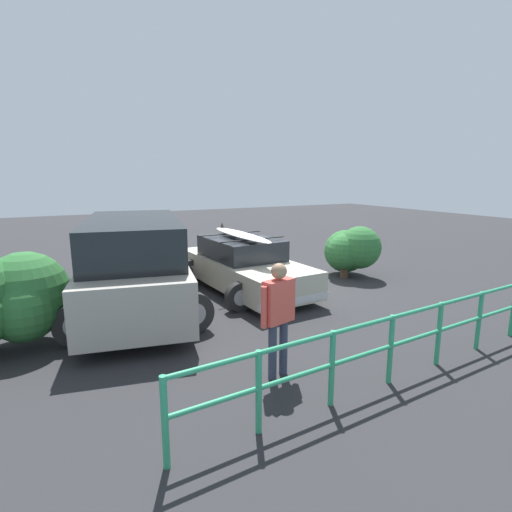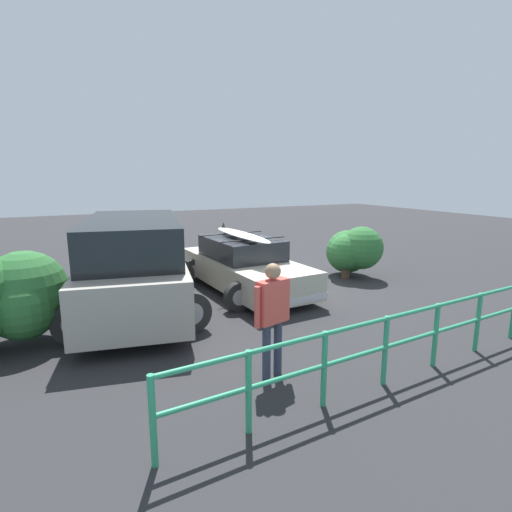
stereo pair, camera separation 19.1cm
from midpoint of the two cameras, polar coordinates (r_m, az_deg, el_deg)
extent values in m
cube|color=#28282B|center=(10.32, -0.13, -4.05)|extent=(44.00, 44.00, 0.02)
cube|color=#B7B29E|center=(9.68, -2.21, -2.15)|extent=(1.88, 4.27, 0.61)
cube|color=#23262B|center=(9.72, -2.71, 1.18)|extent=(1.56, 2.09, 0.48)
cube|color=silver|center=(8.06, 4.85, -6.37)|extent=(1.69, 0.19, 0.14)
cube|color=silver|center=(11.52, -7.11, -0.96)|extent=(1.69, 0.19, 0.14)
cylinder|color=black|center=(9.12, 6.42, -4.17)|extent=(0.61, 0.18, 0.61)
cylinder|color=#99999E|center=(9.12, 6.42, -4.17)|extent=(0.33, 0.19, 0.33)
cylinder|color=black|center=(8.24, -3.03, -5.82)|extent=(0.61, 0.18, 0.61)
cylinder|color=#99999E|center=(8.24, -3.03, -5.82)|extent=(0.33, 0.19, 0.33)
cylinder|color=black|center=(11.23, -1.60, -1.12)|extent=(0.61, 0.18, 0.61)
cylinder|color=#99999E|center=(11.23, -1.60, -1.12)|extent=(0.33, 0.19, 0.33)
cylinder|color=black|center=(10.53, -9.66, -2.14)|extent=(0.61, 0.18, 0.61)
cylinder|color=#99999E|center=(10.53, -9.66, -2.14)|extent=(0.33, 0.19, 0.33)
cylinder|color=black|center=(9.19, -1.10, 2.36)|extent=(1.74, 0.13, 0.03)
cylinder|color=black|center=(10.15, -4.20, 3.21)|extent=(1.74, 0.13, 0.03)
ellipsoid|color=white|center=(9.56, -2.75, 3.07)|extent=(0.49, 2.81, 0.09)
cone|color=black|center=(10.56, -5.38, 4.46)|extent=(0.10, 0.10, 0.14)
cube|color=#9E998E|center=(8.45, -17.40, -3.06)|extent=(2.78, 5.04, 0.93)
cube|color=black|center=(8.29, -17.75, 2.57)|extent=(2.42, 3.99, 0.74)
cylinder|color=black|center=(10.86, -17.22, 0.65)|extent=(0.69, 0.31, 0.67)
cylinder|color=black|center=(7.21, -9.78, -7.99)|extent=(0.74, 0.22, 0.74)
cylinder|color=#99999E|center=(7.21, -9.78, -7.99)|extent=(0.41, 0.23, 0.41)
cylinder|color=black|center=(7.28, -25.02, -8.76)|extent=(0.74, 0.22, 0.74)
cylinder|color=#99999E|center=(7.28, -25.02, -8.76)|extent=(0.41, 0.23, 0.41)
cylinder|color=black|center=(9.94, -11.66, -2.62)|extent=(0.74, 0.22, 0.74)
cylinder|color=#99999E|center=(9.94, -11.66, -2.62)|extent=(0.41, 0.23, 0.41)
cylinder|color=black|center=(9.99, -22.62, -3.22)|extent=(0.74, 0.22, 0.74)
cylinder|color=#99999E|center=(9.99, -22.62, -3.22)|extent=(0.41, 0.23, 0.41)
cylinder|color=#33384C|center=(5.72, 2.96, -12.86)|extent=(0.12, 0.12, 0.79)
cylinder|color=#33384C|center=(5.58, 1.36, -13.49)|extent=(0.12, 0.12, 0.79)
cube|color=#DB4C42|center=(5.40, 2.23, -6.46)|extent=(0.49, 0.29, 0.59)
sphere|color=#9E7556|center=(5.29, 2.26, -2.18)|extent=(0.21, 0.21, 0.21)
cylinder|color=#DB4C42|center=(5.59, 4.23, -6.11)|extent=(0.08, 0.08, 0.56)
cylinder|color=#DB4C42|center=(5.23, 0.08, -7.35)|extent=(0.08, 0.08, 0.56)
cylinder|color=#2D9366|center=(7.31, 28.59, -8.11)|extent=(0.07, 0.07, 0.96)
cylinder|color=#2D9366|center=(6.48, 23.87, -10.12)|extent=(0.07, 0.07, 0.96)
cylinder|color=#2D9366|center=(5.71, 17.75, -12.60)|extent=(0.07, 0.07, 0.96)
cylinder|color=#2D9366|center=(5.03, 9.68, -15.57)|extent=(0.07, 0.07, 0.96)
cylinder|color=#2D9366|center=(4.50, -0.90, -18.90)|extent=(0.07, 0.07, 0.96)
cylinder|color=#2D9366|center=(4.16, -14.27, -22.10)|extent=(0.07, 0.07, 0.96)
cylinder|color=#2D9366|center=(5.93, 21.33, -7.28)|extent=(7.21, 0.50, 0.06)
cylinder|color=#2D9366|center=(6.06, 21.05, -10.88)|extent=(7.21, 0.50, 0.06)
cylinder|color=#4C3828|center=(11.13, 12.00, -2.01)|extent=(0.22, 0.22, 0.41)
sphere|color=#2D6B33|center=(11.41, 12.20, 0.68)|extent=(1.19, 1.19, 1.19)
sphere|color=#2D6B33|center=(11.05, 14.46, 1.63)|extent=(0.92, 0.92, 0.92)
sphere|color=#2D6B33|center=(11.01, 12.11, 0.66)|extent=(0.96, 0.96, 0.96)
sphere|color=#2D6B33|center=(11.08, 14.10, 1.19)|extent=(1.15, 1.15, 1.15)
sphere|color=#2D6B33|center=(7.37, -30.85, -6.32)|extent=(1.10, 1.10, 1.10)
sphere|color=#2D6B33|center=(7.55, -30.59, -4.53)|extent=(1.34, 1.34, 1.34)
camera|label=1|loc=(0.10, -90.60, -0.12)|focal=28.00mm
camera|label=2|loc=(0.10, 89.40, 0.12)|focal=28.00mm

